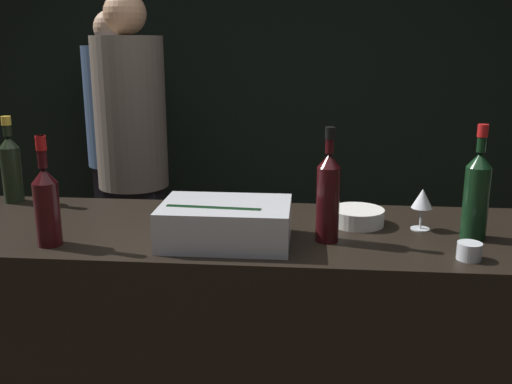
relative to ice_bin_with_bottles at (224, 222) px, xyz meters
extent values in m
cube|color=black|center=(0.08, 2.30, 0.37)|extent=(6.40, 0.06, 2.80)
cube|color=black|center=(0.08, 0.14, -0.55)|extent=(2.32, 0.67, 0.96)
cube|color=#B7BABF|center=(0.01, 0.00, 0.00)|extent=(0.40, 0.28, 0.13)
cylinder|color=black|center=(-0.03, -0.04, 0.03)|extent=(0.30, 0.09, 0.07)
cylinder|color=#B2B7AD|center=(-0.04, 0.05, 0.03)|extent=(0.26, 0.10, 0.06)
cylinder|color=silver|center=(0.43, 0.22, -0.04)|extent=(0.18, 0.18, 0.06)
cylinder|color=gray|center=(0.43, 0.22, -0.02)|extent=(0.15, 0.15, 0.01)
cylinder|color=silver|center=(0.64, 0.18, -0.07)|extent=(0.06, 0.06, 0.00)
cylinder|color=silver|center=(0.64, 0.18, -0.03)|extent=(0.01, 0.01, 0.07)
cone|color=silver|center=(0.64, 0.18, 0.04)|extent=(0.07, 0.07, 0.07)
cylinder|color=silver|center=(0.73, -0.08, -0.04)|extent=(0.07, 0.07, 0.05)
sphere|color=#F4C66B|center=(0.73, -0.08, -0.04)|extent=(0.03, 0.03, 0.03)
cylinder|color=black|center=(0.32, 0.04, 0.05)|extent=(0.07, 0.07, 0.24)
cone|color=black|center=(0.32, 0.04, 0.19)|extent=(0.07, 0.07, 0.04)
cylinder|color=black|center=(0.32, 0.04, 0.26)|extent=(0.03, 0.03, 0.08)
cylinder|color=black|center=(0.32, 0.04, 0.28)|extent=(0.03, 0.03, 0.04)
cylinder|color=black|center=(0.79, 0.11, 0.05)|extent=(0.08, 0.08, 0.23)
cone|color=black|center=(0.79, 0.11, 0.19)|extent=(0.08, 0.08, 0.05)
cylinder|color=black|center=(0.79, 0.11, 0.26)|extent=(0.03, 0.03, 0.09)
cylinder|color=red|center=(0.79, 0.11, 0.28)|extent=(0.03, 0.03, 0.04)
cylinder|color=black|center=(-0.90, 0.40, 0.04)|extent=(0.08, 0.08, 0.22)
cone|color=black|center=(-0.90, 0.40, 0.17)|extent=(0.08, 0.08, 0.05)
cylinder|color=black|center=(-0.90, 0.40, 0.23)|extent=(0.03, 0.03, 0.08)
cylinder|color=gold|center=(-0.90, 0.40, 0.25)|extent=(0.04, 0.04, 0.03)
cylinder|color=black|center=(-0.54, -0.07, 0.03)|extent=(0.08, 0.08, 0.20)
cone|color=black|center=(-0.54, -0.07, 0.15)|extent=(0.08, 0.08, 0.05)
cylinder|color=black|center=(-0.54, -0.07, 0.23)|extent=(0.03, 0.03, 0.10)
cylinder|color=maroon|center=(-0.54, -0.07, 0.25)|extent=(0.03, 0.03, 0.04)
cube|color=black|center=(-0.65, 1.15, -0.61)|extent=(0.27, 0.20, 0.84)
cylinder|color=#60564C|center=(-0.65, 1.15, 0.20)|extent=(0.36, 0.36, 0.76)
sphere|color=tan|center=(-0.65, 1.15, 0.68)|extent=(0.21, 0.21, 0.21)
cube|color=black|center=(-0.95, 1.81, -0.62)|extent=(0.28, 0.21, 0.81)
cylinder|color=#334766|center=(-0.95, 1.81, 0.16)|extent=(0.38, 0.38, 0.74)
sphere|color=tan|center=(-0.95, 1.81, 0.63)|extent=(0.21, 0.21, 0.21)
camera|label=1|loc=(0.25, -1.69, 0.54)|focal=40.00mm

